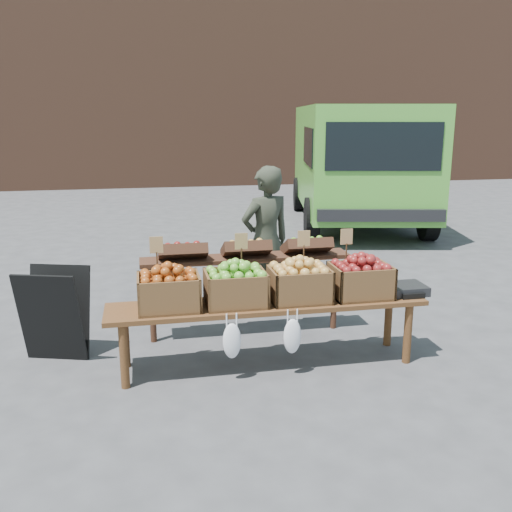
{
  "coord_description": "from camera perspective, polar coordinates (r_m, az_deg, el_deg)",
  "views": [
    {
      "loc": [
        -0.93,
        -4.16,
        2.11
      ],
      "look_at": [
        0.08,
        0.81,
        0.85
      ],
      "focal_mm": 40.0,
      "sensor_mm": 36.0,
      "label": 1
    }
  ],
  "objects": [
    {
      "name": "ground",
      "position": [
        4.75,
        1.02,
        -12.41
      ],
      "size": [
        80.0,
        80.0,
        0.0
      ],
      "primitive_type": "plane",
      "color": "#444446"
    },
    {
      "name": "brick_building",
      "position": [
        19.39,
        -9.31,
        22.36
      ],
      "size": [
        24.0,
        4.0,
        10.0
      ],
      "primitive_type": "cube",
      "color": "brown",
      "rests_on": "ground"
    },
    {
      "name": "delivery_van",
      "position": [
        11.44,
        10.04,
        8.85
      ],
      "size": [
        3.31,
        5.43,
        2.27
      ],
      "primitive_type": null,
      "rotation": [
        0.0,
        0.0,
        -0.21
      ],
      "color": "#51A836",
      "rests_on": "ground"
    },
    {
      "name": "vendor",
      "position": [
        6.07,
        0.99,
        1.5
      ],
      "size": [
        0.68,
        0.56,
        1.6
      ],
      "primitive_type": "imported",
      "rotation": [
        0.0,
        0.0,
        3.48
      ],
      "color": "#2C3125",
      "rests_on": "ground"
    },
    {
      "name": "chalkboard_sign",
      "position": [
        5.31,
        -19.47,
        -5.49
      ],
      "size": [
        0.62,
        0.45,
        0.83
      ],
      "primitive_type": null,
      "rotation": [
        0.0,
        0.0,
        -0.3
      ],
      "color": "black",
      "rests_on": "ground"
    },
    {
      "name": "back_table",
      "position": [
        5.51,
        -1.0,
        -2.82
      ],
      "size": [
        2.1,
        0.44,
        1.04
      ],
      "primitive_type": null,
      "color": "#3C2215",
      "rests_on": "ground"
    },
    {
      "name": "display_bench",
      "position": [
        4.93,
        1.17,
        -7.77
      ],
      "size": [
        2.7,
        0.56,
        0.57
      ],
      "primitive_type": null,
      "color": "#523118",
      "rests_on": "ground"
    },
    {
      "name": "crate_golden_apples",
      "position": [
        4.69,
        -8.72,
        -3.59
      ],
      "size": [
        0.5,
        0.4,
        0.28
      ],
      "primitive_type": null,
      "color": "#AF4D19",
      "rests_on": "display_bench"
    },
    {
      "name": "crate_russet_pears",
      "position": [
        4.74,
        -2.06,
        -3.23
      ],
      "size": [
        0.5,
        0.4,
        0.28
      ],
      "primitive_type": null,
      "color": "#47A025",
      "rests_on": "display_bench"
    },
    {
      "name": "crate_red_apples",
      "position": [
        4.86,
        4.36,
        -2.84
      ],
      "size": [
        0.5,
        0.4,
        0.28
      ],
      "primitive_type": null,
      "color": "#AC963B",
      "rests_on": "display_bench"
    },
    {
      "name": "crate_green_apples",
      "position": [
        5.03,
        10.41,
        -2.44
      ],
      "size": [
        0.5,
        0.4,
        0.28
      ],
      "primitive_type": null,
      "color": "maroon",
      "rests_on": "display_bench"
    },
    {
      "name": "weighing_scale",
      "position": [
        5.23,
        14.7,
        -3.19
      ],
      "size": [
        0.34,
        0.3,
        0.08
      ],
      "primitive_type": "cube",
      "color": "black",
      "rests_on": "display_bench"
    }
  ]
}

